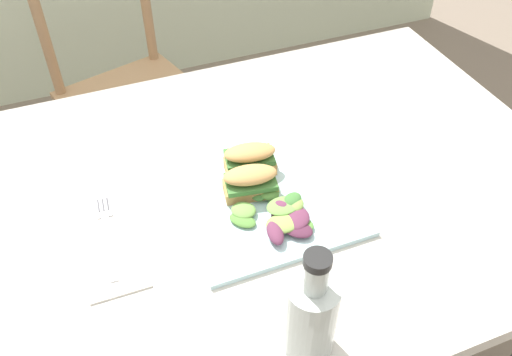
{
  "coord_description": "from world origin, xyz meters",
  "views": [
    {
      "loc": [
        -0.14,
        -0.64,
        1.43
      ],
      "look_at": [
        0.12,
        0.02,
        0.76
      ],
      "focal_mm": 37.79,
      "sensor_mm": 36.0,
      "label": 1
    }
  ],
  "objects_px": {
    "sandwich_half_back": "(250,158)",
    "bottle_cold_brew": "(310,319)",
    "fork_on_napkin": "(107,230)",
    "dining_table": "(213,242)",
    "plate_lunch": "(264,198)",
    "chair_wooden_far": "(129,93)",
    "sandwich_half_front": "(251,182)"
  },
  "relations": [
    {
      "from": "dining_table",
      "to": "chair_wooden_far",
      "type": "bearing_deg",
      "value": 91.54
    },
    {
      "from": "chair_wooden_far",
      "to": "sandwich_half_back",
      "type": "relative_size",
      "value": 8.56
    },
    {
      "from": "fork_on_napkin",
      "to": "bottle_cold_brew",
      "type": "relative_size",
      "value": 0.94
    },
    {
      "from": "sandwich_half_back",
      "to": "bottle_cold_brew",
      "type": "xyz_separation_m",
      "value": [
        -0.05,
        -0.36,
        0.03
      ]
    },
    {
      "from": "sandwich_half_back",
      "to": "fork_on_napkin",
      "type": "relative_size",
      "value": 0.55
    },
    {
      "from": "plate_lunch",
      "to": "sandwich_half_back",
      "type": "relative_size",
      "value": 2.92
    },
    {
      "from": "fork_on_napkin",
      "to": "chair_wooden_far",
      "type": "bearing_deg",
      "value": 78.91
    },
    {
      "from": "dining_table",
      "to": "bottle_cold_brew",
      "type": "relative_size",
      "value": 6.97
    },
    {
      "from": "plate_lunch",
      "to": "fork_on_napkin",
      "type": "height_order",
      "value": "plate_lunch"
    },
    {
      "from": "chair_wooden_far",
      "to": "bottle_cold_brew",
      "type": "distance_m",
      "value": 1.2
    },
    {
      "from": "fork_on_napkin",
      "to": "bottle_cold_brew",
      "type": "bearing_deg",
      "value": -54.39
    },
    {
      "from": "chair_wooden_far",
      "to": "plate_lunch",
      "type": "distance_m",
      "value": 0.92
    },
    {
      "from": "fork_on_napkin",
      "to": "sandwich_half_back",
      "type": "bearing_deg",
      "value": 9.64
    },
    {
      "from": "chair_wooden_far",
      "to": "fork_on_napkin",
      "type": "xyz_separation_m",
      "value": [
        -0.16,
        -0.83,
        0.3
      ]
    },
    {
      "from": "chair_wooden_far",
      "to": "sandwich_half_front",
      "type": "xyz_separation_m",
      "value": [
        0.09,
        -0.84,
        0.33
      ]
    },
    {
      "from": "dining_table",
      "to": "sandwich_half_front",
      "type": "bearing_deg",
      "value": -19.9
    },
    {
      "from": "dining_table",
      "to": "chair_wooden_far",
      "type": "height_order",
      "value": "chair_wooden_far"
    },
    {
      "from": "plate_lunch",
      "to": "fork_on_napkin",
      "type": "xyz_separation_m",
      "value": [
        -0.27,
        0.03,
        0.0
      ]
    },
    {
      "from": "chair_wooden_far",
      "to": "plate_lunch",
      "type": "bearing_deg",
      "value": -82.61
    },
    {
      "from": "chair_wooden_far",
      "to": "fork_on_napkin",
      "type": "relative_size",
      "value": 4.68
    },
    {
      "from": "plate_lunch",
      "to": "sandwich_half_back",
      "type": "xyz_separation_m",
      "value": [
        0.0,
        0.07,
        0.03
      ]
    },
    {
      "from": "dining_table",
      "to": "fork_on_napkin",
      "type": "distance_m",
      "value": 0.23
    },
    {
      "from": "sandwich_half_front",
      "to": "fork_on_napkin",
      "type": "xyz_separation_m",
      "value": [
        -0.25,
        0.01,
        -0.03
      ]
    },
    {
      "from": "sandwich_half_front",
      "to": "bottle_cold_brew",
      "type": "xyz_separation_m",
      "value": [
        -0.03,
        -0.3,
        0.03
      ]
    },
    {
      "from": "chair_wooden_far",
      "to": "fork_on_napkin",
      "type": "height_order",
      "value": "chair_wooden_far"
    },
    {
      "from": "fork_on_napkin",
      "to": "bottle_cold_brew",
      "type": "distance_m",
      "value": 0.39
    },
    {
      "from": "chair_wooden_far",
      "to": "bottle_cold_brew",
      "type": "bearing_deg",
      "value": -86.96
    },
    {
      "from": "plate_lunch",
      "to": "fork_on_napkin",
      "type": "distance_m",
      "value": 0.28
    },
    {
      "from": "fork_on_napkin",
      "to": "bottle_cold_brew",
      "type": "height_order",
      "value": "bottle_cold_brew"
    },
    {
      "from": "dining_table",
      "to": "plate_lunch",
      "type": "xyz_separation_m",
      "value": [
        0.09,
        -0.04,
        0.13
      ]
    },
    {
      "from": "dining_table",
      "to": "plate_lunch",
      "type": "height_order",
      "value": "plate_lunch"
    },
    {
      "from": "chair_wooden_far",
      "to": "sandwich_half_front",
      "type": "relative_size",
      "value": 8.56
    }
  ]
}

